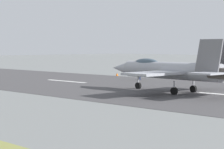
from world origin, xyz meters
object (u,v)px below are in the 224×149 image
crew_person (139,74)px  marker_cone_far (117,74)px  fighter_jet (171,70)px  marker_cone_mid (213,80)px

crew_person → marker_cone_far: (8.59, -4.51, -0.55)m
fighter_jet → marker_cone_far: 26.42m
fighter_jet → marker_cone_mid: 15.61m
fighter_jet → marker_cone_far: bearing=-34.9°
fighter_jet → marker_cone_far: (21.60, -15.06, -2.12)m
crew_person → marker_cone_far: bearing=-27.7°
marker_cone_mid → fighter_jet: bearing=103.1°
fighter_jet → marker_cone_mid: fighter_jet is taller
marker_cone_mid → marker_cone_far: size_ratio=1.00×
fighter_jet → crew_person: (13.01, -10.55, -1.57)m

